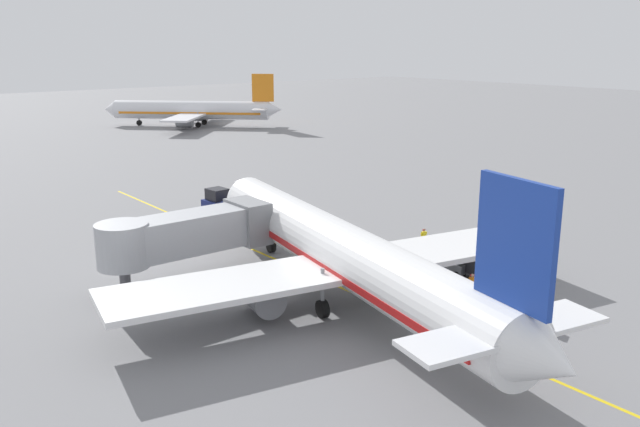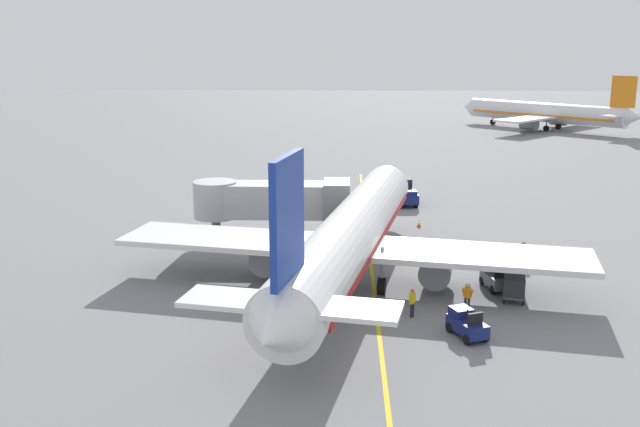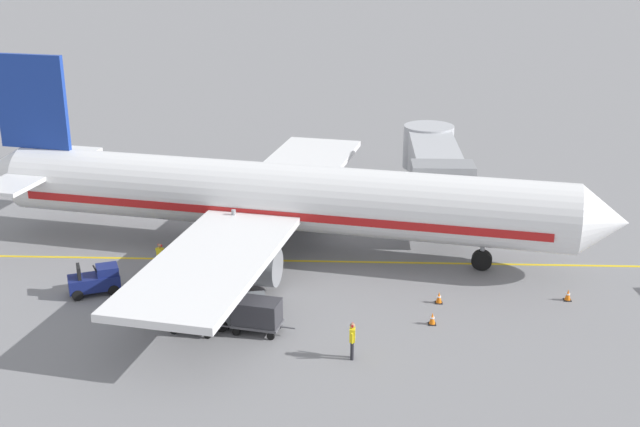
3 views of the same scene
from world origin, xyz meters
The scene contains 16 objects.
ground_plane centered at (0.00, 0.00, 0.00)m, with size 400.00×400.00×0.00m, color slate.
gate_lead_in_line centered at (0.00, 0.00, 0.00)m, with size 0.24×80.00×0.01m, color gold.
parked_airliner centered at (-1.49, 0.14, 3.19)m, with size 30.44×37.14×10.63m.
jet_bridge centered at (-7.47, 9.44, 3.45)m, with size 12.11×3.50×4.98m.
pushback_tractor centered at (3.84, 23.99, 1.10)m, with size 2.59×4.58×2.40m.
baggage_tug_lead centered at (4.62, -8.45, 0.71)m, with size 2.06×2.77×1.62m.
baggage_tug_trailing centered at (7.73, -0.67, 0.71)m, with size 1.72×2.69×1.62m.
baggage_cart_front centered at (8.44, 0.13, 0.95)m, with size 1.75×2.98×1.58m.
baggage_cart_second_in_train centered at (8.43, -2.72, 0.95)m, with size 1.75×2.98×1.58m.
ground_crew_wing_walker centered at (10.70, 4.46, 0.95)m, with size 0.73×0.25×1.69m.
ground_crew_loader centered at (1.99, -5.74, 0.95)m, with size 0.46×0.66×1.69m.
ground_crew_marshaller centered at (5.27, -4.73, 0.95)m, with size 0.68×0.42×1.69m.
safety_cone_nose_left centered at (4.48, 15.12, 0.29)m, with size 0.36×0.36×0.59m.
safety_cone_nose_right centered at (7.35, 8.18, 0.29)m, with size 0.36×0.36×0.59m.
safety_cone_wing_tip centered at (5.04, 8.71, 0.29)m, with size 0.36×0.36×0.59m.
distant_taxiing_airliner centered at (34.51, 87.43, 3.03)m, with size 27.96×27.54×10.10m.
Camera 2 is at (-1.94, -44.16, 15.20)m, focal length 39.99 mm.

